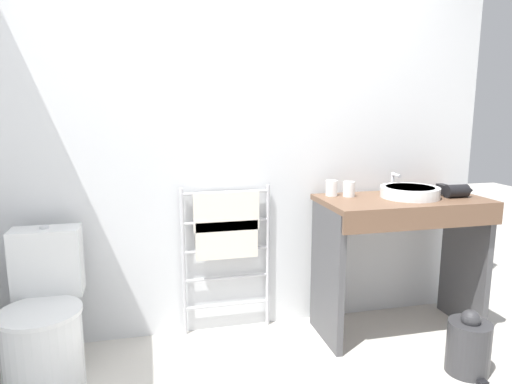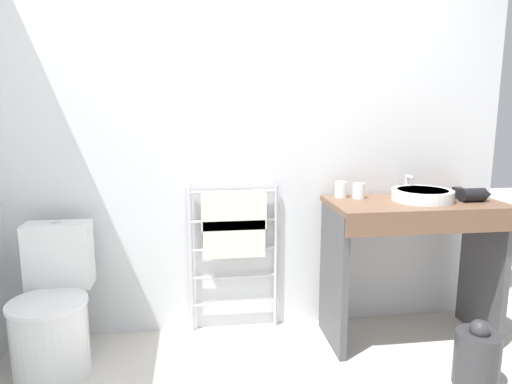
{
  "view_description": "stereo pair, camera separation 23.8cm",
  "coord_description": "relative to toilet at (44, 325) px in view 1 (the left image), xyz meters",
  "views": [
    {
      "loc": [
        -0.61,
        -1.49,
        1.44
      ],
      "look_at": [
        -0.06,
        0.79,
        1.01
      ],
      "focal_mm": 32.0,
      "sensor_mm": 36.0,
      "label": 1
    },
    {
      "loc": [
        -0.38,
        -1.53,
        1.44
      ],
      "look_at": [
        -0.06,
        0.79,
        1.01
      ],
      "focal_mm": 32.0,
      "sensor_mm": 36.0,
      "label": 2
    }
  ],
  "objects": [
    {
      "name": "toilet",
      "position": [
        0.0,
        0.0,
        0.0
      ],
      "size": [
        0.41,
        0.56,
        0.8
      ],
      "color": "white",
      "rests_on": "ground_plane"
    },
    {
      "name": "trash_bin",
      "position": [
        2.24,
        -0.47,
        -0.16
      ],
      "size": [
        0.23,
        0.26,
        0.37
      ],
      "color": "#333335",
      "rests_on": "ground_plane"
    },
    {
      "name": "hair_dryer",
      "position": [
        2.46,
        0.02,
        0.61
      ],
      "size": [
        0.19,
        0.18,
        0.08
      ],
      "color": "black",
      "rests_on": "vanity_counter"
    },
    {
      "name": "cup_near_wall",
      "position": [
        1.71,
        0.24,
        0.62
      ],
      "size": [
        0.07,
        0.07,
        0.1
      ],
      "color": "white",
      "rests_on": "vanity_counter"
    },
    {
      "name": "faucet",
      "position": [
        2.16,
        0.27,
        0.66
      ],
      "size": [
        0.02,
        0.1,
        0.13
      ],
      "color": "silver",
      "rests_on": "vanity_counter"
    },
    {
      "name": "sink_basin",
      "position": [
        2.16,
        0.07,
        0.61
      ],
      "size": [
        0.36,
        0.36,
        0.07
      ],
      "color": "white",
      "rests_on": "vanity_counter"
    },
    {
      "name": "vanity_counter",
      "position": [
        2.11,
        0.05,
        0.29
      ],
      "size": [
        1.03,
        0.53,
        0.89
      ],
      "color": "brown",
      "rests_on": "ground_plane"
    },
    {
      "name": "towel_radiator",
      "position": [
        1.04,
        0.31,
        0.35
      ],
      "size": [
        0.57,
        0.06,
        0.96
      ],
      "color": "silver",
      "rests_on": "ground_plane"
    },
    {
      "name": "wall_back",
      "position": [
        1.17,
        0.43,
        0.93
      ],
      "size": [
        3.28,
        0.12,
        2.49
      ],
      "primitive_type": "cube",
      "color": "silver",
      "rests_on": "ground_plane"
    },
    {
      "name": "cup_near_edge",
      "position": [
        1.8,
        0.19,
        0.62
      ],
      "size": [
        0.07,
        0.07,
        0.1
      ],
      "color": "white",
      "rests_on": "vanity_counter"
    }
  ]
}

